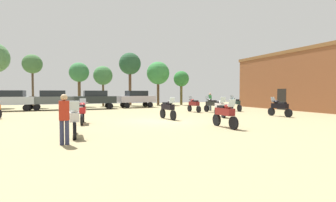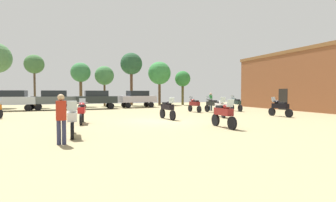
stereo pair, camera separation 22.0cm
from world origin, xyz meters
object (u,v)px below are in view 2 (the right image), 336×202
object	(u,v)px
motorcycle_5	(220,107)
motorcycle_10	(224,114)
brick_building	(323,80)
tree_4	(34,65)
motorcycle_4	(236,104)
person_3	(61,115)
motorcycle_7	(194,104)
motorcycle_8	(72,119)
motorcycle_3	(280,107)
motorcycle_9	(168,108)
car_3	(138,98)
tree_5	(81,73)
tree_8	(183,79)
car_4	(96,98)
motorcycle_2	(82,111)
car_1	(13,99)
tree_6	(159,73)
tree_7	(104,76)
tree_3	(131,64)
person_2	(211,100)

from	to	relation	value
motorcycle_5	motorcycle_10	world-z (taller)	motorcycle_5
brick_building	motorcycle_5	distance (m)	13.61
motorcycle_5	tree_4	size ratio (longest dim) A/B	0.34
motorcycle_4	person_3	size ratio (longest dim) A/B	1.25
motorcycle_7	motorcycle_8	xyz separation A→B (m)	(-10.21, -9.77, 0.02)
motorcycle_3	motorcycle_8	xyz separation A→B (m)	(-14.40, -3.81, 0.01)
motorcycle_7	motorcycle_9	size ratio (longest dim) A/B	0.99
brick_building	car_3	bearing A→B (deg)	145.27
motorcycle_9	car_3	size ratio (longest dim) A/B	0.47
motorcycle_9	tree_5	size ratio (longest dim) A/B	0.38
tree_8	tree_5	bearing A→B (deg)	175.94
car_4	person_3	distance (m)	19.28
motorcycle_8	tree_4	distance (m)	23.60
motorcycle_2	car_1	world-z (taller)	car_1
tree_6	tree_8	size ratio (longest dim) A/B	1.27
motorcycle_9	tree_4	xyz separation A→B (m)	(-10.56, 17.90, 4.39)
motorcycle_5	car_1	world-z (taller)	car_1
brick_building	person_3	xyz separation A→B (m)	(-23.44, -8.98, -2.01)
motorcycle_2	person_3	distance (m)	5.99
motorcycle_3	tree_7	size ratio (longest dim) A/B	0.41
tree_4	tree_7	bearing A→B (deg)	1.59
motorcycle_7	tree_3	bearing A→B (deg)	94.81
motorcycle_9	tree_4	distance (m)	21.24
motorcycle_3	person_2	bearing A→B (deg)	100.38
car_3	tree_8	distance (m)	8.69
tree_6	person_3	bearing A→B (deg)	-114.68
motorcycle_9	car_1	world-z (taller)	car_1
motorcycle_10	car_1	size ratio (longest dim) A/B	0.49
brick_building	tree_5	size ratio (longest dim) A/B	3.33
motorcycle_4	person_2	world-z (taller)	person_2
motorcycle_2	car_1	distance (m)	14.34
tree_3	tree_7	distance (m)	4.31
motorcycle_7	motorcycle_10	size ratio (longest dim) A/B	0.99
car_3	motorcycle_5	bearing A→B (deg)	-176.72
motorcycle_10	tree_8	size ratio (longest dim) A/B	0.44
motorcycle_2	tree_5	size ratio (longest dim) A/B	0.37
motorcycle_8	car_3	xyz separation A→B (m)	(6.92, 18.55, 0.45)
motorcycle_3	car_3	distance (m)	16.54
motorcycle_7	tree_8	bearing A→B (deg)	64.79
person_2	tree_7	size ratio (longest dim) A/B	0.33
motorcycle_8	tree_8	distance (m)	26.67
motorcycle_5	tree_4	bearing A→B (deg)	-38.12
motorcycle_9	person_3	world-z (taller)	person_3
motorcycle_7	tree_7	distance (m)	15.15
tree_3	tree_7	world-z (taller)	tree_3
motorcycle_3	motorcycle_9	xyz separation A→B (m)	(-8.54, 1.00, 0.02)
car_1	tree_3	world-z (taller)	tree_3
tree_4	brick_building	bearing A→B (deg)	-28.94
car_1	tree_8	distance (m)	20.97
car_1	person_3	bearing A→B (deg)	-162.17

